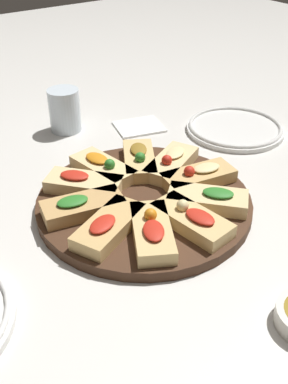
# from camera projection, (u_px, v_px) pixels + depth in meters

# --- Properties ---
(ground_plane) EXTENTS (3.00, 3.00, 0.00)m
(ground_plane) POSITION_uv_depth(u_px,v_px,m) (144.00, 207.00, 0.75)
(ground_plane) COLOR silver
(serving_board) EXTENTS (0.36, 0.36, 0.02)m
(serving_board) POSITION_uv_depth(u_px,v_px,m) (144.00, 202.00, 0.75)
(serving_board) COLOR #422819
(serving_board) RESTS_ON ground_plane
(focaccia_slice_0) EXTENTS (0.12, 0.13, 0.03)m
(focaccia_slice_0) POSITION_uv_depth(u_px,v_px,m) (208.00, 199.00, 0.72)
(focaccia_slice_0) COLOR #E5C689
(focaccia_slice_0) RESTS_ON serving_board
(focaccia_slice_1) EXTENTS (0.13, 0.08, 0.04)m
(focaccia_slice_1) POSITION_uv_depth(u_px,v_px,m) (198.00, 176.00, 0.77)
(focaccia_slice_1) COLOR tan
(focaccia_slice_1) RESTS_ON serving_board
(focaccia_slice_2) EXTENTS (0.14, 0.10, 0.04)m
(focaccia_slice_2) POSITION_uv_depth(u_px,v_px,m) (171.00, 163.00, 0.81)
(focaccia_slice_2) COLOR #E5C689
(focaccia_slice_2) RESTS_ON serving_board
(focaccia_slice_3) EXTENTS (0.11, 0.14, 0.04)m
(focaccia_slice_3) POSITION_uv_depth(u_px,v_px,m) (139.00, 160.00, 0.82)
(focaccia_slice_3) COLOR #DBB775
(focaccia_slice_3) RESTS_ON serving_board
(focaccia_slice_4) EXTENTS (0.07, 0.13, 0.04)m
(focaccia_slice_4) POSITION_uv_depth(u_px,v_px,m) (103.00, 168.00, 0.80)
(focaccia_slice_4) COLOR #E5C689
(focaccia_slice_4) RESTS_ON serving_board
(focaccia_slice_5) EXTENTS (0.12, 0.13, 0.03)m
(focaccia_slice_5) POSITION_uv_depth(u_px,v_px,m) (83.00, 183.00, 0.76)
(focaccia_slice_5) COLOR #E5C689
(focaccia_slice_5) RESTS_ON serving_board
(focaccia_slice_6) EXTENTS (0.14, 0.08, 0.03)m
(focaccia_slice_6) POSITION_uv_depth(u_px,v_px,m) (82.00, 206.00, 0.70)
(focaccia_slice_6) COLOR tan
(focaccia_slice_6) RESTS_ON serving_board
(focaccia_slice_7) EXTENTS (0.14, 0.10, 0.03)m
(focaccia_slice_7) POSITION_uv_depth(u_px,v_px,m) (109.00, 226.00, 0.66)
(focaccia_slice_7) COLOR tan
(focaccia_slice_7) RESTS_ON serving_board
(focaccia_slice_8) EXTENTS (0.11, 0.14, 0.04)m
(focaccia_slice_8) POSITION_uv_depth(u_px,v_px,m) (152.00, 231.00, 0.65)
(focaccia_slice_8) COLOR #DBB775
(focaccia_slice_8) RESTS_ON serving_board
(focaccia_slice_9) EXTENTS (0.07, 0.13, 0.04)m
(focaccia_slice_9) POSITION_uv_depth(u_px,v_px,m) (192.00, 219.00, 0.67)
(focaccia_slice_9) COLOR #DBB775
(focaccia_slice_9) RESTS_ON serving_board
(plate_left) EXTENTS (0.21, 0.21, 0.02)m
(plate_left) POSITION_uv_depth(u_px,v_px,m) (235.00, 128.00, 0.99)
(plate_left) COLOR white
(plate_left) RESTS_ON ground_plane
(water_glass) EXTENTS (0.07, 0.07, 0.09)m
(water_glass) POSITION_uv_depth(u_px,v_px,m) (65.00, 110.00, 0.97)
(water_glass) COLOR silver
(water_glass) RESTS_ON ground_plane
(napkin_stack) EXTENTS (0.12, 0.11, 0.01)m
(napkin_stack) POSITION_uv_depth(u_px,v_px,m) (139.00, 126.00, 1.00)
(napkin_stack) COLOR white
(napkin_stack) RESTS_ON ground_plane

